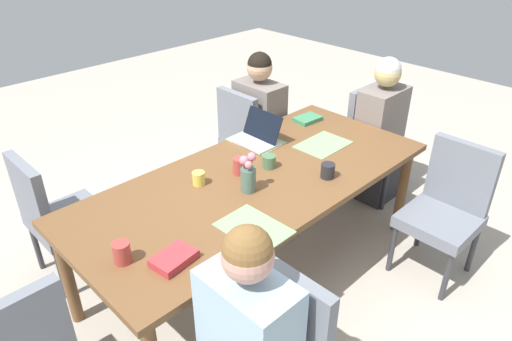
# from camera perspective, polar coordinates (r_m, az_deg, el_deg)

# --- Properties ---
(ground_plane) EXTENTS (10.00, 10.00, 0.00)m
(ground_plane) POSITION_cam_1_polar(r_m,az_deg,el_deg) (3.26, 0.00, -11.87)
(ground_plane) COLOR #B2A899
(dining_table) EXTENTS (2.31, 1.03, 0.73)m
(dining_table) POSITION_cam_1_polar(r_m,az_deg,el_deg) (2.87, 0.00, -1.99)
(dining_table) COLOR brown
(dining_table) RESTS_ON ground_plane
(chair_head_right_left_mid) EXTENTS (0.44, 0.44, 0.90)m
(chair_head_right_left_mid) POSITION_cam_1_polar(r_m,az_deg,el_deg) (3.98, 14.29, 4.05)
(chair_head_right_left_mid) COLOR slate
(chair_head_right_left_mid) RESTS_ON ground_plane
(person_head_right_left_mid) EXTENTS (0.40, 0.36, 1.19)m
(person_head_right_left_mid) POSITION_cam_1_polar(r_m,az_deg,el_deg) (3.89, 14.78, 3.79)
(person_head_right_left_mid) COLOR #2D2D33
(person_head_right_left_mid) RESTS_ON ground_plane
(chair_far_left_far) EXTENTS (0.44, 0.44, 0.90)m
(chair_far_left_far) POSITION_cam_1_polar(r_m,az_deg,el_deg) (3.88, -1.00, 4.36)
(chair_far_left_far) COLOR slate
(chair_far_left_far) RESTS_ON ground_plane
(person_far_left_far) EXTENTS (0.36, 0.40, 1.19)m
(person_far_left_far) POSITION_cam_1_polar(r_m,az_deg,el_deg) (3.88, 0.42, 4.79)
(person_far_left_far) COLOR #2D2D33
(person_far_left_far) RESTS_ON ground_plane
(chair_far_right_near) EXTENTS (0.44, 0.44, 0.90)m
(chair_far_right_near) POSITION_cam_1_polar(r_m,az_deg,el_deg) (3.17, -23.38, -4.77)
(chair_far_right_near) COLOR slate
(chair_far_right_near) RESTS_ON ground_plane
(chair_near_right_mid) EXTENTS (0.44, 0.44, 0.90)m
(chair_near_right_mid) POSITION_cam_1_polar(r_m,az_deg,el_deg) (3.23, 22.43, -3.93)
(chair_near_right_mid) COLOR slate
(chair_near_right_mid) RESTS_ON ground_plane
(flower_vase) EXTENTS (0.10, 0.09, 0.24)m
(flower_vase) POSITION_cam_1_polar(r_m,az_deg,el_deg) (2.65, -0.97, -0.57)
(flower_vase) COLOR #4C6B60
(flower_vase) RESTS_ON dining_table
(placemat_near_left_near) EXTENTS (0.27, 0.37, 0.00)m
(placemat_near_left_near) POSITION_cam_1_polar(r_m,az_deg,el_deg) (2.41, -0.29, -7.09)
(placemat_near_left_near) COLOR #7FAD70
(placemat_near_left_near) RESTS_ON dining_table
(placemat_head_right_left_mid) EXTENTS (0.36, 0.27, 0.00)m
(placemat_head_right_left_mid) POSITION_cam_1_polar(r_m,az_deg,el_deg) (3.25, 8.22, 3.18)
(placemat_head_right_left_mid) COLOR #7FAD70
(placemat_head_right_left_mid) RESTS_ON dining_table
(placemat_far_left_far) EXTENTS (0.28, 0.37, 0.00)m
(placemat_far_left_far) POSITION_cam_1_polar(r_m,az_deg,el_deg) (3.27, -0.01, 3.65)
(placemat_far_left_far) COLOR #7FAD70
(placemat_far_left_far) RESTS_ON dining_table
(laptop_far_left_far) EXTENTS (0.22, 0.32, 0.20)m
(laptop_far_left_far) POSITION_cam_1_polar(r_m,az_deg,el_deg) (3.24, 0.18, 4.20)
(laptop_far_left_far) COLOR silver
(laptop_far_left_far) RESTS_ON dining_table
(coffee_mug_near_left) EXTENTS (0.09, 0.09, 0.08)m
(coffee_mug_near_left) POSITION_cam_1_polar(r_m,az_deg,el_deg) (2.92, 1.62, 1.10)
(coffee_mug_near_left) COLOR #47704C
(coffee_mug_near_left) RESTS_ON dining_table
(coffee_mug_near_right) EXTENTS (0.08, 0.08, 0.11)m
(coffee_mug_near_right) POSITION_cam_1_polar(r_m,az_deg,el_deg) (2.26, -16.12, -9.65)
(coffee_mug_near_right) COLOR #AD3D38
(coffee_mug_near_right) RESTS_ON dining_table
(coffee_mug_centre_left) EXTENTS (0.08, 0.08, 0.11)m
(coffee_mug_centre_left) POSITION_cam_1_polar(r_m,az_deg,el_deg) (2.85, -1.99, 0.58)
(coffee_mug_centre_left) COLOR #AD3D38
(coffee_mug_centre_left) RESTS_ON dining_table
(coffee_mug_centre_right) EXTENTS (0.09, 0.09, 0.09)m
(coffee_mug_centre_right) POSITION_cam_1_polar(r_m,az_deg,el_deg) (2.85, 8.79, -0.02)
(coffee_mug_centre_right) COLOR #232328
(coffee_mug_centre_right) RESTS_ON dining_table
(coffee_mug_far_left) EXTENTS (0.08, 0.08, 0.08)m
(coffee_mug_far_left) POSITION_cam_1_polar(r_m,az_deg,el_deg) (2.77, -7.05, -0.96)
(coffee_mug_far_left) COLOR #DBC64C
(coffee_mug_far_left) RESTS_ON dining_table
(book_red_cover) EXTENTS (0.21, 0.15, 0.03)m
(book_red_cover) POSITION_cam_1_polar(r_m,az_deg,el_deg) (3.60, 6.34, 6.30)
(book_red_cover) COLOR #3D7F56
(book_red_cover) RESTS_ON dining_table
(book_blue_cover) EXTENTS (0.22, 0.17, 0.04)m
(book_blue_cover) POSITION_cam_1_polar(r_m,az_deg,el_deg) (2.23, -10.04, -10.59)
(book_blue_cover) COLOR #B73338
(book_blue_cover) RESTS_ON dining_table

